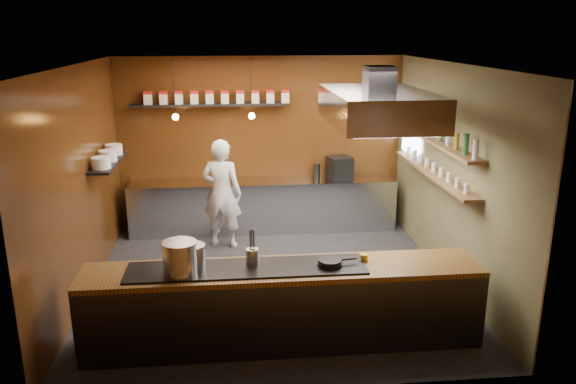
{
  "coord_description": "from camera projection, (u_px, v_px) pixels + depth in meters",
  "views": [
    {
      "loc": [
        -0.52,
        -7.24,
        3.43
      ],
      "look_at": [
        0.25,
        0.4,
        1.2
      ],
      "focal_mm": 35.0,
      "sensor_mm": 36.0,
      "label": 1
    }
  ],
  "objects": [
    {
      "name": "prep_counter",
      "position": [
        264.0,
        205.0,
        9.88
      ],
      "size": [
        4.6,
        0.65,
        0.9
      ],
      "primitive_type": "cube",
      "color": "silver",
      "rests_on": "floor"
    },
    {
      "name": "wine_glasses",
      "position": [
        434.0,
        167.0,
        8.01
      ],
      "size": [
        0.07,
        2.37,
        0.13
      ],
      "color": "silver",
      "rests_on": "bottle_shelf_lower"
    },
    {
      "name": "left_wall",
      "position": [
        80.0,
        184.0,
        7.27
      ],
      "size": [
        0.0,
        5.0,
        5.0
      ],
      "primitive_type": "plane",
      "rotation": [
        1.57,
        0.0,
        1.57
      ],
      "color": "#3F1B0B",
      "rests_on": "ground"
    },
    {
      "name": "frying_pan",
      "position": [
        330.0,
        263.0,
        6.14
      ],
      "size": [
        0.44,
        0.27,
        0.07
      ],
      "color": "black",
      "rests_on": "pass_counter"
    },
    {
      "name": "pendant_left",
      "position": [
        175.0,
        114.0,
        8.82
      ],
      "size": [
        0.1,
        0.1,
        0.95
      ],
      "color": "black",
      "rests_on": "ceiling"
    },
    {
      "name": "plate_stacks",
      "position": [
        108.0,
        156.0,
        8.2
      ],
      "size": [
        0.26,
        1.16,
        0.16
      ],
      "color": "white",
      "rests_on": "plate_shelf"
    },
    {
      "name": "tin_shelf",
      "position": [
        209.0,
        105.0,
        9.48
      ],
      "size": [
        2.6,
        0.26,
        0.04
      ],
      "primitive_type": "cube",
      "color": "black",
      "rests_on": "back_wall"
    },
    {
      "name": "stockpot_small",
      "position": [
        192.0,
        257.0,
        6.04
      ],
      "size": [
        0.33,
        0.33,
        0.27
      ],
      "primitive_type": "cylinder",
      "rotation": [
        0.0,
        0.0,
        -0.17
      ],
      "color": "silver",
      "rests_on": "pass_counter"
    },
    {
      "name": "chef",
      "position": [
        222.0,
        194.0,
        9.02
      ],
      "size": [
        0.74,
        0.6,
        1.78
      ],
      "primitive_type": "imported",
      "rotation": [
        0.0,
        0.0,
        2.85
      ],
      "color": "silver",
      "rests_on": "floor"
    },
    {
      "name": "window_pane",
      "position": [
        412.0,
        126.0,
        9.26
      ],
      "size": [
        0.0,
        1.0,
        1.0
      ],
      "primitive_type": "plane",
      "rotation": [
        1.57,
        0.0,
        -1.57
      ],
      "color": "white",
      "rests_on": "right_wall"
    },
    {
      "name": "butter_jar",
      "position": [
        364.0,
        258.0,
        6.31
      ],
      "size": [
        0.12,
        0.12,
        0.08
      ],
      "primitive_type": "cylinder",
      "rotation": [
        0.0,
        0.0,
        0.43
      ],
      "color": "gold",
      "rests_on": "pass_counter"
    },
    {
      "name": "storage_tins",
      "position": [
        217.0,
        97.0,
        9.46
      ],
      "size": [
        2.43,
        0.13,
        0.22
      ],
      "color": "beige",
      "rests_on": "tin_shelf"
    },
    {
      "name": "bottle_shelf_lower",
      "position": [
        433.0,
        173.0,
        8.04
      ],
      "size": [
        0.26,
        2.8,
        0.04
      ],
      "primitive_type": "cube",
      "color": "brown",
      "rests_on": "right_wall"
    },
    {
      "name": "bottles",
      "position": [
        437.0,
        131.0,
        7.87
      ],
      "size": [
        0.06,
        2.66,
        0.24
      ],
      "color": "silver",
      "rests_on": "bottle_shelf_upper"
    },
    {
      "name": "stockpot_large",
      "position": [
        180.0,
        258.0,
        5.91
      ],
      "size": [
        0.37,
        0.37,
        0.35
      ],
      "primitive_type": "cylinder",
      "rotation": [
        0.0,
        0.0,
        -0.0
      ],
      "color": "silver",
      "rests_on": "pass_counter"
    },
    {
      "name": "right_wall",
      "position": [
        452.0,
        174.0,
        7.75
      ],
      "size": [
        0.0,
        5.0,
        5.0
      ],
      "primitive_type": "plane",
      "rotation": [
        1.57,
        0.0,
        -1.57
      ],
      "color": "brown",
      "rests_on": "ground"
    },
    {
      "name": "bottle_shelf_upper",
      "position": [
        436.0,
        141.0,
        7.91
      ],
      "size": [
        0.26,
        2.8,
        0.04
      ],
      "primitive_type": "cube",
      "color": "brown",
      "rests_on": "right_wall"
    },
    {
      "name": "pendant_right",
      "position": [
        252.0,
        113.0,
        8.93
      ],
      "size": [
        0.1,
        0.1,
        0.95
      ],
      "color": "black",
      "rests_on": "ceiling"
    },
    {
      "name": "utensil_crock",
      "position": [
        252.0,
        257.0,
        6.15
      ],
      "size": [
        0.18,
        0.18,
        0.18
      ],
      "primitive_type": "cylinder",
      "rotation": [
        0.0,
        0.0,
        -0.32
      ],
      "color": "silver",
      "rests_on": "pass_counter"
    },
    {
      "name": "espresso_machine",
      "position": [
        340.0,
        168.0,
        9.84
      ],
      "size": [
        0.47,
        0.45,
        0.39
      ],
      "primitive_type": "cube",
      "rotation": [
        0.0,
        0.0,
        0.25
      ],
      "color": "black",
      "rests_on": "prep_counter"
    },
    {
      "name": "ceiling",
      "position": [
        271.0,
        65.0,
        7.09
      ],
      "size": [
        5.0,
        5.0,
        0.0
      ],
      "primitive_type": "plane",
      "rotation": [
        3.14,
        0.0,
        0.0
      ],
      "color": "silver",
      "rests_on": "back_wall"
    },
    {
      "name": "back_wall",
      "position": [
        262.0,
        143.0,
        9.9
      ],
      "size": [
        5.0,
        0.0,
        5.0
      ],
      "primitive_type": "plane",
      "rotation": [
        1.57,
        0.0,
        0.0
      ],
      "color": "#3F1B0B",
      "rests_on": "ground"
    },
    {
      "name": "plate_shelf",
      "position": [
        108.0,
        163.0,
        8.23
      ],
      "size": [
        0.3,
        1.4,
        0.04
      ],
      "primitive_type": "cube",
      "color": "black",
      "rests_on": "left_wall"
    },
    {
      "name": "floor",
      "position": [
        273.0,
        282.0,
        7.93
      ],
      "size": [
        5.0,
        5.0,
        0.0
      ],
      "primitive_type": "plane",
      "color": "black",
      "rests_on": "ground"
    },
    {
      "name": "extractor_hood",
      "position": [
        378.0,
        107.0,
        6.97
      ],
      "size": [
        1.2,
        2.0,
        0.72
      ],
      "color": "#38383D",
      "rests_on": "ceiling"
    },
    {
      "name": "pass_counter",
      "position": [
        283.0,
        305.0,
        6.27
      ],
      "size": [
        4.4,
        0.72,
        0.94
      ],
      "color": "#38383D",
      "rests_on": "floor"
    }
  ]
}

